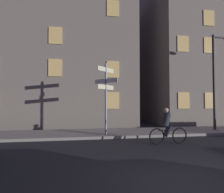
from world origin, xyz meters
The scene contains 7 objects.
ground_plane centered at (0.00, 0.00, 0.00)m, with size 80.00×80.00×0.00m, color #232326.
sidewalk_kerb centered at (0.00, 7.05, 0.07)m, with size 40.00×2.84×0.14m, color gray.
signpost centered at (-1.02, 6.35, 2.45)m, with size 1.12×1.12×3.86m.
street_lamp centered at (6.11, 6.85, 3.67)m, with size 1.27×0.28×6.04m.
cyclist centered at (1.46, 4.13, 0.75)m, with size 1.82×0.34×1.61m.
building_left_block centered at (-4.16, 14.19, 6.00)m, with size 12.14×9.41×12.00m.
building_right_block centered at (9.38, 13.22, 6.76)m, with size 10.79×8.61×13.51m.
Camera 1 is at (-2.31, -3.73, 1.85)m, focal length 29.85 mm.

